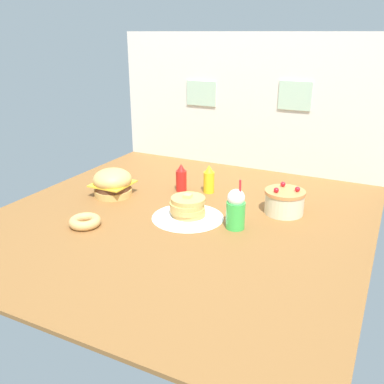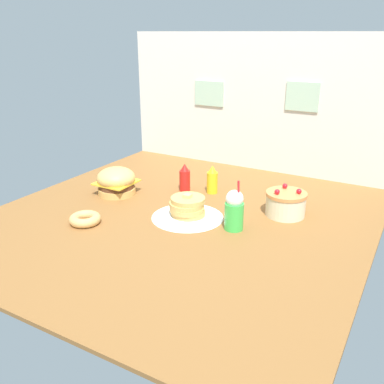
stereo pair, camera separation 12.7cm
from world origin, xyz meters
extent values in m
cube|color=brown|center=(0.00, 0.00, -0.01)|extent=(2.10, 2.19, 0.02)
cube|color=silver|center=(0.00, 1.09, 0.51)|extent=(2.10, 0.03, 1.01)
cube|color=#B2D1B2|center=(-0.37, 1.07, 0.56)|extent=(0.25, 0.01, 0.19)
cube|color=#B2D1B2|center=(0.36, 1.07, 0.58)|extent=(0.23, 0.01, 0.20)
cylinder|color=white|center=(0.04, 0.01, 0.00)|extent=(0.42, 0.42, 0.00)
cylinder|color=#DBA859|center=(-0.56, 0.11, 0.02)|extent=(0.25, 0.25, 0.04)
cylinder|color=#59331E|center=(-0.56, 0.11, 0.06)|extent=(0.23, 0.23, 0.03)
cube|color=yellow|center=(-0.56, 0.11, 0.08)|extent=(0.23, 0.23, 0.01)
ellipsoid|color=#E5B260|center=(-0.56, 0.11, 0.11)|extent=(0.25, 0.25, 0.14)
cylinder|color=white|center=(0.04, 0.01, 0.01)|extent=(0.32, 0.32, 0.01)
cylinder|color=#E0AD5B|center=(0.05, 0.01, 0.03)|extent=(0.20, 0.20, 0.03)
cylinder|color=#E0AD5B|center=(0.04, 0.00, 0.06)|extent=(0.20, 0.20, 0.03)
cylinder|color=#E0AD5B|center=(0.04, 0.00, 0.08)|extent=(0.20, 0.20, 0.03)
cylinder|color=#E0AD5B|center=(0.04, 0.01, 0.11)|extent=(0.20, 0.20, 0.03)
cube|color=#F7E072|center=(0.04, 0.01, 0.13)|extent=(0.04, 0.04, 0.02)
cylinder|color=beige|center=(0.52, 0.32, 0.06)|extent=(0.23, 0.23, 0.12)
cylinder|color=#EA8C4C|center=(0.52, 0.32, 0.13)|extent=(0.24, 0.24, 0.02)
sphere|color=red|center=(0.59, 0.33, 0.16)|extent=(0.03, 0.03, 0.03)
sphere|color=red|center=(0.49, 0.38, 0.16)|extent=(0.03, 0.03, 0.03)
sphere|color=red|center=(0.48, 0.26, 0.16)|extent=(0.03, 0.03, 0.03)
cylinder|color=red|center=(-0.20, 0.38, 0.07)|extent=(0.07, 0.07, 0.14)
cone|color=red|center=(-0.20, 0.38, 0.17)|extent=(0.06, 0.06, 0.05)
cylinder|color=yellow|center=(-0.02, 0.44, 0.07)|extent=(0.07, 0.07, 0.14)
cone|color=yellow|center=(-0.02, 0.44, 0.17)|extent=(0.06, 0.06, 0.05)
cylinder|color=green|center=(0.34, 0.00, 0.08)|extent=(0.10, 0.10, 0.15)
sphere|color=white|center=(0.34, 0.00, 0.18)|extent=(0.09, 0.09, 0.09)
cylinder|color=red|center=(0.36, 0.00, 0.21)|extent=(0.01, 0.02, 0.15)
torus|color=tan|center=(-0.42, -0.35, 0.03)|extent=(0.18, 0.18, 0.05)
torus|color=#D89ED8|center=(-0.42, -0.35, 0.03)|extent=(0.17, 0.17, 0.05)
camera|label=1|loc=(1.06, -1.99, 1.01)|focal=39.53mm
camera|label=2|loc=(1.17, -1.93, 1.01)|focal=39.53mm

